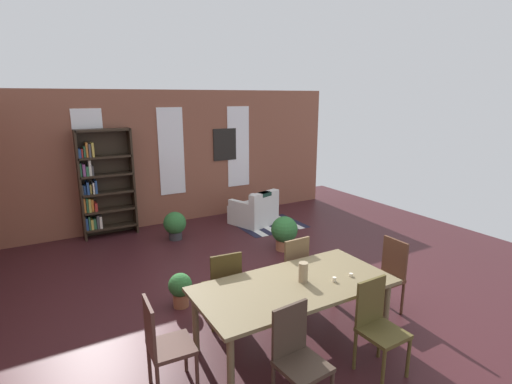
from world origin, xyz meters
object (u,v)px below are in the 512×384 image
Objects in this scene: dining_chair_far_right at (291,268)px; bookshelf_tall at (102,184)px; dining_chair_head_left at (163,343)px; potted_plant_corner at (175,224)px; dining_chair_near_left at (297,355)px; potted_plant_window at (180,288)px; potted_plant_by_shelf at (284,232)px; dining_table at (294,290)px; dining_chair_far_left at (223,285)px; dining_chair_head_right at (387,273)px; vase_on_table at (303,272)px; armchair_white at (255,211)px; dining_chair_near_right at (378,324)px.

bookshelf_tall is (-1.68, 4.00, 0.53)m from dining_chair_far_right.
dining_chair_head_left reaches higher than potted_plant_corner.
dining_chair_far_right is at bearing 56.80° from dining_chair_near_left.
dining_chair_head_left is 1.56m from potted_plant_window.
dining_chair_head_left is 0.45× the size of bookshelf_tall.
dining_chair_head_left is 1.53× the size of potted_plant_by_shelf.
dining_table is 0.91m from dining_chair_far_left.
dining_chair_head_right is 4.16m from potted_plant_corner.
dining_chair_far_left and dining_chair_head_left have the same top height.
vase_on_table reaches higher than armchair_white.
potted_plant_corner is at bearing 70.18° from dining_chair_head_left.
dining_table is 3.89m from potted_plant_corner.
dining_chair_head_right is (1.34, -0.00, -0.34)m from vase_on_table.
potted_plant_corner is (-0.06, 3.87, -0.37)m from dining_table.
dining_chair_far_right is (0.99, -0.00, 0.00)m from dining_chair_far_left.
dining_chair_head_right reaches higher than potted_plant_by_shelf.
dining_chair_far_left is 2.56m from potted_plant_by_shelf.
potted_plant_by_shelf is (0.99, 3.12, -0.17)m from dining_chair_near_right.
vase_on_table is at bearing -112.57° from armchair_white.
vase_on_table is at bearing -50.95° from dining_chair_far_left.
bookshelf_tall reaches higher than armchair_white.
dining_table is 1.03× the size of bookshelf_tall.
dining_chair_near_right is at bearing -142.27° from dining_chair_head_right.
dining_chair_far_left and dining_chair_head_right have the same top height.
dining_chair_head_left is at bearing -129.23° from armchair_white.
dining_table is at bearing -89.04° from potted_plant_corner.
dining_table is at bearing -113.99° from armchair_white.
armchair_white is at bearing 64.41° from dining_chair_near_left.
armchair_white is (1.26, 3.18, -0.23)m from dining_chair_far_right.
dining_chair_head_right is 5.47m from bookshelf_tall.
vase_on_table is at bearing -0.14° from dining_chair_head_left.
bookshelf_tall reaches higher than dining_table.
dining_chair_head_right and dining_chair_head_left have the same top height.
dining_chair_far_left is 4.10m from bookshelf_tall.
potted_plant_window is (-2.27, 1.41, -0.25)m from dining_chair_head_right.
dining_chair_far_right is 1.22m from dining_chair_head_right.
vase_on_table is 0.23× the size of dining_chair_far_right.
dining_chair_far_right is 1.48m from potted_plant_window.
dining_chair_near_left and dining_chair_head_left have the same top height.
potted_plant_window is at bearing 120.05° from dining_table.
vase_on_table is 0.22× the size of armchair_white.
dining_chair_head_left is 5.08m from armchair_white.
dining_chair_head_left is at bearing 179.92° from dining_chair_head_right.
dining_chair_near_right is (0.37, -0.75, -0.34)m from vase_on_table.
dining_table is 4.92m from bookshelf_tall.
dining_chair_head_right is (1.46, -0.00, -0.16)m from dining_table.
dining_chair_far_left is 1.00× the size of dining_chair_head_left.
bookshelf_tall is at bearing 138.16° from potted_plant_by_shelf.
dining_table is 0.91m from dining_chair_near_left.
dining_chair_far_left is at bearing -97.86° from potted_plant_corner.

